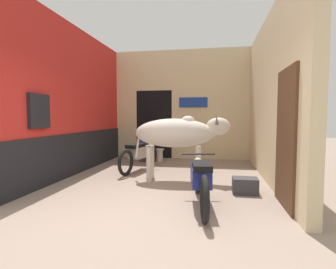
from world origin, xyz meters
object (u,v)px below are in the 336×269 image
Objects in this scene: cow at (179,133)px; motorcycle_near at (200,178)px; motorcycle_far at (140,154)px; crate at (245,186)px; plastic_stool at (160,155)px; shopkeeper_seated at (146,142)px.

motorcycle_near is at bearing -70.36° from cow.
motorcycle_far is 2.92m from crate.
cow is 5.35× the size of plastic_stool.
motorcycle_near is 4.07m from plastic_stool.
crate is (2.42, -1.61, -0.28)m from motorcycle_far.
plastic_stool is (0.42, 0.06, -0.40)m from shopkeeper_seated.
cow is at bearing -58.99° from shopkeeper_seated.
shopkeeper_seated is at bearing 131.57° from crate.
plastic_stool reaches higher than crate.
cow is 1.75m from crate.
cow is 1.51m from motorcycle_far.
cow is at bearing 109.64° from motorcycle_near.
shopkeeper_seated is (-0.20, 1.35, 0.18)m from motorcycle_far.
motorcycle_near is at bearing -63.43° from shopkeeper_seated.
cow reaches higher than shopkeeper_seated.
cow reaches higher than crate.
crate is at bearing -33.59° from motorcycle_far.
cow is 2.55m from plastic_stool.
motorcycle_near is 2.91m from motorcycle_far.
plastic_stool is at bearing 111.68° from cow.
motorcycle_near is 1.00× the size of motorcycle_far.
shopkeeper_seated is 2.64× the size of crate.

